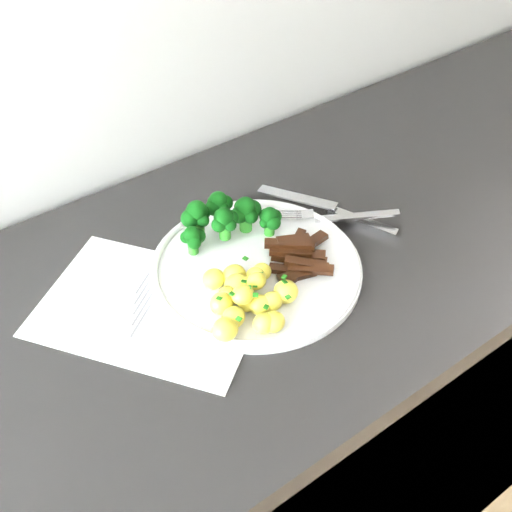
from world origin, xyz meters
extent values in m
cube|color=black|center=(0.05, 1.69, 0.44)|extent=(2.36, 0.59, 0.88)
cube|color=white|center=(-0.19, 1.70, 0.89)|extent=(0.34, 0.36, 0.00)
cube|color=slate|center=(-0.14, 1.77, 0.89)|extent=(0.11, 0.08, 0.00)
cube|color=slate|center=(-0.15, 1.76, 0.89)|extent=(0.11, 0.08, 0.00)
cube|color=slate|center=(-0.17, 1.74, 0.89)|extent=(0.11, 0.08, 0.00)
cube|color=slate|center=(-0.18, 1.72, 0.89)|extent=(0.10, 0.07, 0.00)
cube|color=slate|center=(-0.19, 1.70, 0.89)|extent=(0.10, 0.07, 0.00)
cylinder|color=white|center=(-0.03, 1.67, 0.89)|extent=(0.30, 0.30, 0.01)
torus|color=white|center=(-0.03, 1.67, 0.90)|extent=(0.30, 0.30, 0.01)
cylinder|color=#226C1A|center=(-0.04, 1.74, 0.92)|extent=(0.02, 0.02, 0.02)
sphere|color=black|center=(-0.03, 1.74, 0.94)|extent=(0.02, 0.02, 0.02)
sphere|color=black|center=(-0.04, 1.75, 0.94)|extent=(0.02, 0.02, 0.02)
sphere|color=black|center=(-0.05, 1.74, 0.94)|extent=(0.02, 0.02, 0.02)
sphere|color=black|center=(-0.04, 1.73, 0.94)|extent=(0.02, 0.02, 0.02)
sphere|color=black|center=(-0.04, 1.74, 0.94)|extent=(0.03, 0.03, 0.03)
cylinder|color=#226C1A|center=(0.00, 1.75, 0.91)|extent=(0.02, 0.02, 0.03)
sphere|color=black|center=(0.01, 1.74, 0.93)|extent=(0.03, 0.03, 0.03)
sphere|color=black|center=(0.00, 1.76, 0.93)|extent=(0.03, 0.03, 0.03)
sphere|color=black|center=(-0.01, 1.75, 0.93)|extent=(0.03, 0.03, 0.03)
sphere|color=black|center=(0.00, 1.73, 0.93)|extent=(0.02, 0.02, 0.02)
sphere|color=black|center=(0.00, 1.75, 0.94)|extent=(0.03, 0.03, 0.03)
cylinder|color=#226C1A|center=(-0.09, 1.75, 0.91)|extent=(0.02, 0.02, 0.02)
sphere|color=black|center=(-0.08, 1.75, 0.92)|extent=(0.02, 0.02, 0.02)
sphere|color=black|center=(-0.10, 1.76, 0.92)|extent=(0.02, 0.02, 0.02)
sphere|color=black|center=(-0.09, 1.74, 0.92)|extent=(0.02, 0.02, 0.02)
sphere|color=black|center=(-0.09, 1.75, 0.93)|extent=(0.02, 0.02, 0.02)
cylinder|color=#226C1A|center=(-0.03, 1.78, 0.92)|extent=(0.02, 0.02, 0.02)
sphere|color=black|center=(-0.02, 1.77, 0.94)|extent=(0.02, 0.02, 0.02)
sphere|color=black|center=(-0.03, 1.79, 0.94)|extent=(0.02, 0.02, 0.02)
sphere|color=black|center=(-0.04, 1.77, 0.94)|extent=(0.02, 0.02, 0.02)
sphere|color=black|center=(-0.03, 1.77, 0.94)|extent=(0.02, 0.02, 0.02)
sphere|color=black|center=(-0.03, 1.78, 0.94)|extent=(0.03, 0.03, 0.03)
cylinder|color=#226C1A|center=(-0.07, 1.77, 0.92)|extent=(0.02, 0.02, 0.03)
sphere|color=black|center=(-0.06, 1.77, 0.94)|extent=(0.02, 0.02, 0.02)
sphere|color=black|center=(-0.07, 1.78, 0.94)|extent=(0.02, 0.02, 0.02)
sphere|color=black|center=(-0.08, 1.77, 0.94)|extent=(0.03, 0.03, 0.03)
sphere|color=black|center=(-0.07, 1.76, 0.94)|extent=(0.02, 0.02, 0.02)
sphere|color=black|center=(-0.07, 1.77, 0.95)|extent=(0.03, 0.03, 0.03)
cylinder|color=#226C1A|center=(0.02, 1.72, 0.91)|extent=(0.02, 0.02, 0.02)
sphere|color=black|center=(0.03, 1.72, 0.92)|extent=(0.02, 0.02, 0.02)
sphere|color=black|center=(0.02, 1.73, 0.92)|extent=(0.02, 0.02, 0.02)
sphere|color=black|center=(0.01, 1.72, 0.92)|extent=(0.02, 0.02, 0.02)
sphere|color=black|center=(0.02, 1.71, 0.92)|extent=(0.02, 0.02, 0.02)
sphere|color=black|center=(0.02, 1.72, 0.93)|extent=(0.03, 0.03, 0.03)
ellipsoid|color=#F0DD4A|center=(-0.10, 1.57, 0.91)|extent=(0.03, 0.03, 0.03)
ellipsoid|color=#F0DD4A|center=(-0.08, 1.66, 0.91)|extent=(0.03, 0.03, 0.03)
ellipsoid|color=#F0DD4A|center=(-0.09, 1.61, 0.91)|extent=(0.03, 0.02, 0.02)
ellipsoid|color=#F0DD4A|center=(-0.12, 1.60, 0.91)|extent=(0.03, 0.03, 0.03)
ellipsoid|color=#F0DD4A|center=(-0.06, 1.64, 0.91)|extent=(0.03, 0.03, 0.03)
ellipsoid|color=#F0DD4A|center=(-0.08, 1.60, 0.91)|extent=(0.03, 0.03, 0.03)
ellipsoid|color=#F0DD4A|center=(-0.08, 1.64, 0.91)|extent=(0.03, 0.03, 0.03)
ellipsoid|color=#F0DD4A|center=(-0.10, 1.67, 0.91)|extent=(0.03, 0.03, 0.03)
ellipsoid|color=#F0DD4A|center=(-0.09, 1.61, 0.91)|extent=(0.03, 0.03, 0.03)
ellipsoid|color=#F0DD4A|center=(-0.10, 1.64, 0.91)|extent=(0.03, 0.03, 0.02)
ellipsoid|color=#F0DD4A|center=(-0.12, 1.63, 0.91)|extent=(0.03, 0.03, 0.03)
ellipsoid|color=#F0DD4A|center=(-0.07, 1.62, 0.92)|extent=(0.03, 0.02, 0.03)
ellipsoid|color=#F0DD4A|center=(-0.04, 1.65, 0.91)|extent=(0.03, 0.03, 0.02)
ellipsoid|color=#F0DD4A|center=(-0.08, 1.57, 0.91)|extent=(0.03, 0.03, 0.03)
ellipsoid|color=#F0DD4A|center=(-0.14, 1.59, 0.91)|extent=(0.03, 0.03, 0.03)
ellipsoid|color=#F0DD4A|center=(-0.06, 1.59, 0.91)|extent=(0.03, 0.03, 0.03)
ellipsoid|color=#F0DD4A|center=(-0.09, 1.65, 0.91)|extent=(0.03, 0.03, 0.03)
ellipsoid|color=#F0DD4A|center=(-0.10, 1.61, 0.92)|extent=(0.03, 0.03, 0.03)
ellipsoid|color=#F0DD4A|center=(-0.04, 1.60, 0.91)|extent=(0.03, 0.03, 0.03)
cube|color=#186011|center=(-0.04, 1.60, 0.93)|extent=(0.01, 0.01, 0.00)
cube|color=#186011|center=(-0.06, 1.57, 0.93)|extent=(0.01, 0.01, 0.00)
cube|color=#186011|center=(-0.06, 1.63, 0.93)|extent=(0.01, 0.01, 0.00)
cube|color=#186011|center=(-0.09, 1.61, 0.93)|extent=(0.01, 0.01, 0.00)
cube|color=#186011|center=(-0.13, 1.63, 0.92)|extent=(0.01, 0.01, 0.00)
cube|color=#186011|center=(-0.09, 1.62, 0.93)|extent=(0.01, 0.01, 0.00)
cube|color=#186011|center=(-0.11, 1.62, 0.93)|extent=(0.01, 0.01, 0.00)
cube|color=#186011|center=(-0.06, 1.66, 0.93)|extent=(0.01, 0.01, 0.00)
cube|color=#186011|center=(-0.08, 1.63, 0.92)|extent=(0.01, 0.01, 0.00)
cube|color=#186011|center=(-0.09, 1.58, 0.93)|extent=(0.01, 0.01, 0.00)
cube|color=#186011|center=(-0.09, 1.60, 0.93)|extent=(0.01, 0.01, 0.00)
cube|color=#186011|center=(-0.13, 1.58, 0.93)|extent=(0.01, 0.01, 0.00)
cube|color=#186011|center=(-0.04, 1.60, 0.93)|extent=(0.01, 0.01, 0.00)
cube|color=#186011|center=(-0.08, 1.62, 0.93)|extent=(0.01, 0.01, 0.00)
cube|color=black|center=(0.04, 1.67, 0.90)|extent=(0.06, 0.04, 0.01)
cube|color=black|center=(0.03, 1.64, 0.90)|extent=(0.05, 0.05, 0.02)
cube|color=black|center=(0.00, 1.63, 0.90)|extent=(0.05, 0.05, 0.01)
cube|color=black|center=(0.03, 1.64, 0.90)|extent=(0.05, 0.05, 0.01)
cube|color=black|center=(0.00, 1.62, 0.90)|extent=(0.06, 0.03, 0.01)
cube|color=black|center=(0.01, 1.62, 0.90)|extent=(0.06, 0.03, 0.01)
cube|color=black|center=(0.02, 1.65, 0.90)|extent=(0.06, 0.06, 0.02)
cube|color=black|center=(0.03, 1.67, 0.91)|extent=(0.05, 0.03, 0.01)
cube|color=black|center=(0.01, 1.66, 0.91)|extent=(0.06, 0.05, 0.01)
cube|color=black|center=(0.02, 1.61, 0.91)|extent=(0.05, 0.06, 0.02)
cube|color=black|center=(0.02, 1.67, 0.91)|extent=(0.06, 0.05, 0.01)
cube|color=black|center=(0.05, 1.65, 0.91)|extent=(0.06, 0.02, 0.01)
cube|color=black|center=(0.02, 1.62, 0.91)|extent=(0.05, 0.05, 0.02)
cube|color=black|center=(0.03, 1.66, 0.91)|extent=(0.05, 0.05, 0.01)
cube|color=silver|center=(0.15, 1.66, 0.90)|extent=(0.11, 0.09, 0.02)
cube|color=silver|center=(0.09, 1.71, 0.91)|extent=(0.03, 0.03, 0.01)
cylinder|color=silver|center=(0.07, 1.73, 0.91)|extent=(0.04, 0.03, 0.00)
cylinder|color=silver|center=(0.07, 1.73, 0.91)|extent=(0.04, 0.03, 0.00)
cylinder|color=silver|center=(0.06, 1.72, 0.91)|extent=(0.04, 0.03, 0.00)
cylinder|color=silver|center=(0.06, 1.72, 0.91)|extent=(0.04, 0.03, 0.00)
cube|color=silver|center=(0.11, 1.76, 0.90)|extent=(0.08, 0.13, 0.01)
cube|color=silver|center=(0.16, 1.66, 0.89)|extent=(0.07, 0.11, 0.02)
camera|label=1|loc=(-0.42, 1.14, 1.52)|focal=44.52mm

